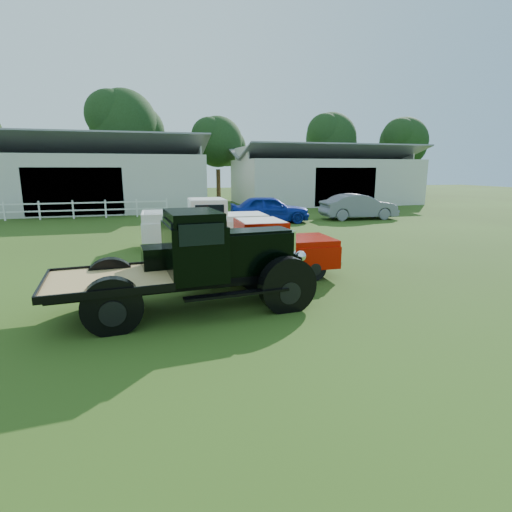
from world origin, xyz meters
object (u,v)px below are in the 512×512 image
object	(u,v)px
vintage_flatbed	(189,261)
white_pickup	(205,223)
misc_car_blue	(269,209)
misc_car_grey	(359,207)
red_pickup	(257,249)

from	to	relation	value
vintage_flatbed	white_pickup	world-z (taller)	vintage_flatbed
misc_car_blue	misc_car_grey	distance (m)	6.08
vintage_flatbed	red_pickup	size ratio (longest dim) A/B	1.20
red_pickup	white_pickup	size ratio (longest dim) A/B	0.91
vintage_flatbed	misc_car_blue	distance (m)	15.49
vintage_flatbed	misc_car_grey	xyz separation A→B (m)	(12.44, 14.17, -0.34)
vintage_flatbed	misc_car_blue	bearing A→B (deg)	61.16
misc_car_grey	white_pickup	bearing A→B (deg)	124.01
white_pickup	vintage_flatbed	bearing A→B (deg)	-99.21
vintage_flatbed	red_pickup	bearing A→B (deg)	40.45
red_pickup	vintage_flatbed	bearing A→B (deg)	-133.75
white_pickup	misc_car_grey	bearing A→B (deg)	32.46
vintage_flatbed	misc_car_grey	world-z (taller)	vintage_flatbed
white_pickup	misc_car_blue	distance (m)	8.10
misc_car_grey	red_pickup	bearing A→B (deg)	142.75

